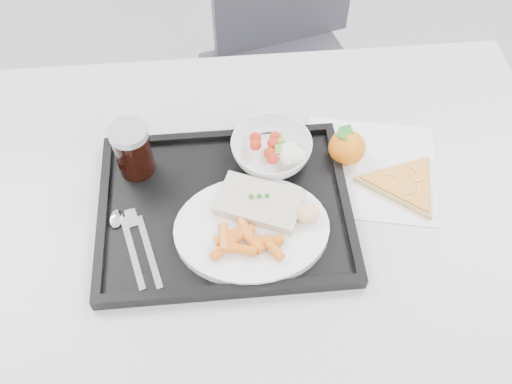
% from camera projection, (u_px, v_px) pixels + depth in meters
% --- Properties ---
extents(table, '(1.20, 0.80, 0.75)m').
position_uv_depth(table, '(253.00, 220.00, 1.11)').
color(table, silver).
rests_on(table, ground).
extents(chair, '(0.51, 0.51, 0.93)m').
position_uv_depth(chair, '(287.00, 46.00, 1.63)').
color(chair, '#313038').
rests_on(chair, ground).
extents(tray, '(0.45, 0.35, 0.03)m').
position_uv_depth(tray, '(225.00, 209.00, 1.03)').
color(tray, black).
rests_on(tray, table).
extents(dinner_plate, '(0.27, 0.27, 0.02)m').
position_uv_depth(dinner_plate, '(252.00, 229.00, 0.99)').
color(dinner_plate, white).
rests_on(dinner_plate, tray).
extents(fish_fillet, '(0.17, 0.14, 0.03)m').
position_uv_depth(fish_fillet, '(259.00, 202.00, 1.00)').
color(fish_fillet, beige).
rests_on(fish_fillet, dinner_plate).
extents(bread_roll, '(0.05, 0.05, 0.03)m').
position_uv_depth(bread_roll, '(308.00, 214.00, 0.98)').
color(bread_roll, tan).
rests_on(bread_roll, dinner_plate).
extents(salad_bowl, '(0.15, 0.15, 0.05)m').
position_uv_depth(salad_bowl, '(271.00, 150.00, 1.07)').
color(salad_bowl, white).
rests_on(salad_bowl, tray).
extents(cola_glass, '(0.07, 0.07, 0.11)m').
position_uv_depth(cola_glass, '(133.00, 149.00, 1.03)').
color(cola_glass, black).
rests_on(cola_glass, tray).
extents(cutlery, '(0.10, 0.17, 0.01)m').
position_uv_depth(cutlery, '(132.00, 237.00, 0.99)').
color(cutlery, silver).
rests_on(cutlery, tray).
extents(napkin, '(0.30, 0.29, 0.00)m').
position_uv_depth(napkin, '(370.00, 169.00, 1.09)').
color(napkin, white).
rests_on(napkin, table).
extents(tangerine, '(0.08, 0.08, 0.07)m').
position_uv_depth(tangerine, '(347.00, 147.00, 1.08)').
color(tangerine, '#FF6C06').
rests_on(tangerine, napkin).
extents(pizza_slice, '(0.23, 0.23, 0.02)m').
position_uv_depth(pizza_slice, '(404.00, 184.00, 1.06)').
color(pizza_slice, tan).
rests_on(pizza_slice, napkin).
extents(carrot_pile, '(0.13, 0.09, 0.02)m').
position_uv_depth(carrot_pile, '(244.00, 241.00, 0.95)').
color(carrot_pile, orange).
rests_on(carrot_pile, dinner_plate).
extents(salad_contents, '(0.10, 0.08, 0.03)m').
position_uv_depth(salad_contents, '(282.00, 150.00, 1.06)').
color(salad_contents, red).
rests_on(salad_contents, salad_bowl).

